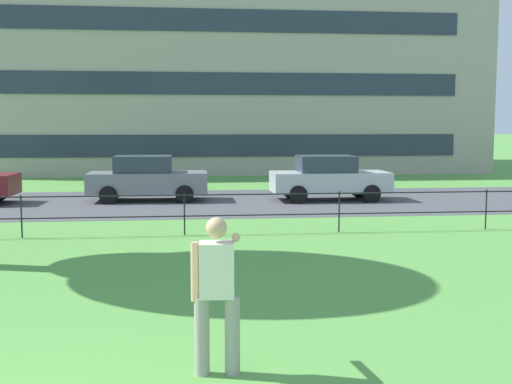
{
  "coord_description": "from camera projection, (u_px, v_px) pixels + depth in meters",
  "views": [
    {
      "loc": [
        1.91,
        -4.39,
        2.63
      ],
      "look_at": [
        3.1,
        6.53,
        1.47
      ],
      "focal_mm": 45.43,
      "sensor_mm": 36.0,
      "label": 1
    }
  ],
  "objects": [
    {
      "name": "apartment_building_background",
      "position": [
        219.0,
        62.0,
        39.17
      ],
      "size": [
        28.21,
        15.0,
        12.67
      ],
      "color": "#ADA393",
      "rests_on": "ground"
    },
    {
      "name": "street_strip",
      "position": [
        128.0,
        203.0,
        21.42
      ],
      "size": [
        80.0,
        7.76,
        0.01
      ],
      "primitive_type": "cube",
      "color": "#4C4C51",
      "rests_on": "ground"
    },
    {
      "name": "park_fence",
      "position": [
        104.0,
        208.0,
        15.08
      ],
      "size": [
        33.65,
        0.04,
        1.0
      ],
      "color": "black",
      "rests_on": "ground"
    },
    {
      "name": "car_silver_left",
      "position": [
        329.0,
        178.0,
        22.2
      ],
      "size": [
        4.0,
        1.82,
        1.54
      ],
      "color": "#B7BABF",
      "rests_on": "ground"
    },
    {
      "name": "car_grey_far_left",
      "position": [
        147.0,
        178.0,
        22.06
      ],
      "size": [
        4.01,
        1.83,
        1.54
      ],
      "color": "slate",
      "rests_on": "ground"
    },
    {
      "name": "person_thrower",
      "position": [
        217.0,
        290.0,
        6.74
      ],
      "size": [
        0.56,
        0.74,
        1.67
      ],
      "color": "gray",
      "rests_on": "ground"
    }
  ]
}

